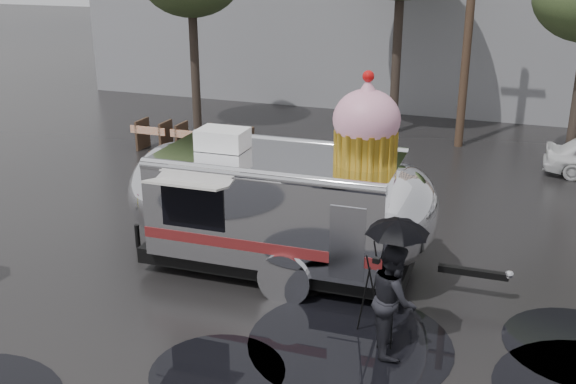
% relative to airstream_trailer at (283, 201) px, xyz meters
% --- Properties ---
extents(ground, '(120.00, 120.00, 0.00)m').
position_rel_airstream_trailer_xyz_m(ground, '(-0.23, -3.03, -1.53)').
color(ground, black).
rests_on(ground, ground).
extents(puddles, '(12.25, 8.32, 0.01)m').
position_rel_airstream_trailer_xyz_m(puddles, '(2.05, -3.28, -1.53)').
color(puddles, black).
rests_on(puddles, ground).
extents(utility_pole, '(1.60, 0.28, 9.00)m').
position_rel_airstream_trailer_xyz_m(utility_pole, '(2.27, 10.97, 3.09)').
color(utility_pole, '#473323').
rests_on(utility_pole, ground).
extents(barricade_row, '(4.30, 0.80, 1.00)m').
position_rel_airstream_trailer_xyz_m(barricade_row, '(-5.78, 6.94, -1.01)').
color(barricade_row, '#473323').
rests_on(barricade_row, ground).
extents(airstream_trailer, '(8.12, 3.21, 4.37)m').
position_rel_airstream_trailer_xyz_m(airstream_trailer, '(0.00, 0.00, 0.00)').
color(airstream_trailer, silver).
rests_on(airstream_trailer, ground).
extents(person_right, '(0.79, 1.04, 1.93)m').
position_rel_airstream_trailer_xyz_m(person_right, '(2.76, -2.20, -0.57)').
color(person_right, black).
rests_on(person_right, ground).
extents(umbrella_black, '(1.25, 1.25, 2.40)m').
position_rel_airstream_trailer_xyz_m(umbrella_black, '(2.76, -2.20, 0.44)').
color(umbrella_black, black).
rests_on(umbrella_black, ground).
extents(tripod, '(0.55, 0.58, 1.42)m').
position_rel_airstream_trailer_xyz_m(tripod, '(2.34, -1.69, -0.71)').
color(tripod, black).
rests_on(tripod, ground).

